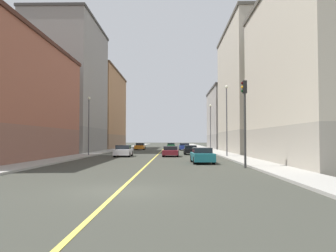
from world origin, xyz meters
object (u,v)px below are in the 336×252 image
at_px(car_black, 191,150).
at_px(building_left_near, 326,73).
at_px(building_left_mid, 258,90).
at_px(building_right_distant, 97,110).
at_px(car_blue, 184,147).
at_px(car_orange, 140,146).
at_px(building_left_far, 233,119).
at_px(building_right_midblock, 68,87).
at_px(car_teal, 202,156).
at_px(traffic_light_left_near, 245,112).
at_px(car_white, 123,151).
at_px(street_lamp_left_far, 210,123).
at_px(car_maroon, 171,151).
at_px(street_lamp_right_near, 89,119).
at_px(street_lamp_left_near, 227,114).
at_px(car_green, 171,145).

bearing_deg(car_black, building_left_near, -57.99).
bearing_deg(building_left_mid, building_right_distant, 141.57).
distance_m(car_blue, car_orange, 9.07).
relative_size(building_right_distant, car_black, 6.08).
height_order(building_left_far, building_right_midblock, building_right_midblock).
xyz_separation_m(car_blue, car_orange, (-8.57, 2.97, -0.02)).
xyz_separation_m(car_blue, car_teal, (0.48, -34.77, -0.01)).
distance_m(building_left_far, traffic_light_left_near, 51.77).
bearing_deg(building_left_near, building_right_midblock, 139.14).
bearing_deg(car_white, building_left_mid, 32.76).
distance_m(building_left_mid, traffic_light_left_near, 30.09).
bearing_deg(street_lamp_left_far, car_maroon, -111.79).
xyz_separation_m(building_left_near, car_teal, (-10.50, 0.28, -7.08)).
bearing_deg(street_lamp_right_near, street_lamp_left_near, -7.44).
xyz_separation_m(street_lamp_right_near, car_maroon, (9.99, -0.70, -3.86)).
distance_m(building_right_distant, car_teal, 51.92).
bearing_deg(building_left_near, street_lamp_left_far, 103.81).
relative_size(street_lamp_right_near, car_blue, 1.53).
xyz_separation_m(street_lamp_left_near, street_lamp_left_far, (-0.00, 17.61, -0.22)).
bearing_deg(building_right_distant, car_maroon, -64.89).
bearing_deg(building_right_midblock, car_green, 55.72).
height_order(building_left_mid, car_teal, building_left_mid).
relative_size(street_lamp_left_near, street_lamp_right_near, 1.14).
xyz_separation_m(street_lamp_right_near, car_blue, (12.32, 22.62, -3.80)).
distance_m(building_left_far, street_lamp_left_near, 36.75).
distance_m(building_right_distant, car_black, 37.11).
relative_size(car_blue, car_green, 1.12).
height_order(building_right_midblock, street_lamp_left_far, building_right_midblock).
bearing_deg(car_blue, traffic_light_left_near, -85.53).
bearing_deg(car_teal, car_blue, 90.79).
relative_size(street_lamp_right_near, car_green, 1.72).
bearing_deg(street_lamp_left_near, building_left_near, -56.31).
relative_size(building_right_midblock, street_lamp_left_far, 2.73).
xyz_separation_m(car_green, car_orange, (-5.92, -12.33, 0.03)).
bearing_deg(car_orange, street_lamp_left_far, -38.57).
xyz_separation_m(building_left_mid, street_lamp_left_far, (-6.85, 4.16, -4.88)).
xyz_separation_m(building_left_near, car_maroon, (-13.32, 11.73, -7.12)).
relative_size(building_right_distant, car_green, 5.77).
distance_m(building_right_distant, car_green, 18.56).
height_order(building_left_far, building_right_distant, building_right_distant).
xyz_separation_m(traffic_light_left_near, car_green, (-5.76, 55.10, -3.40)).
bearing_deg(car_orange, building_left_far, 23.09).
bearing_deg(car_teal, traffic_light_left_near, -62.38).
height_order(building_right_midblock, car_teal, building_right_midblock).
distance_m(building_left_mid, car_teal, 27.23).
bearing_deg(street_lamp_right_near, building_left_far, 55.51).
bearing_deg(building_left_far, building_left_near, -90.00).
height_order(building_left_near, car_white, building_left_near).
bearing_deg(building_left_far, traffic_light_left_near, -98.75).
relative_size(car_black, car_orange, 0.91).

